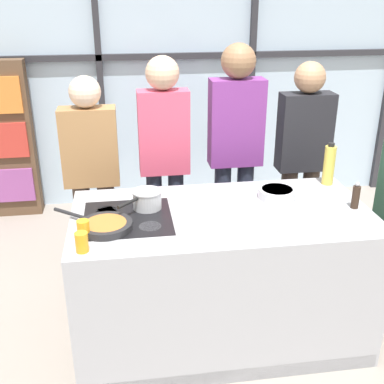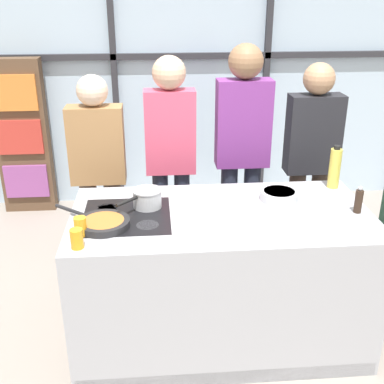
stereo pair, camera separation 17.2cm
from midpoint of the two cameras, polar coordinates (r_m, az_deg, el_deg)
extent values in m
plane|color=gray|center=(3.42, 1.72, -16.31)|extent=(18.00, 18.00, 0.00)
cube|color=silver|center=(5.03, -2.82, 14.29)|extent=(6.40, 0.04, 2.80)
cube|color=#2D2D33|center=(4.96, -2.80, 15.80)|extent=(6.40, 0.06, 0.06)
cube|color=#2D2D33|center=(4.96, -11.89, 13.72)|extent=(0.06, 0.06, 2.80)
cube|color=#2D2D33|center=(5.11, 6.12, 14.34)|extent=(0.06, 0.06, 2.80)
cube|color=brown|center=(5.11, -21.98, 5.63)|extent=(0.51, 0.16, 1.56)
cube|color=#994C93|center=(5.16, -21.49, 0.71)|extent=(0.43, 0.03, 0.34)
cube|color=red|center=(5.02, -22.26, 5.65)|extent=(0.43, 0.03, 0.34)
cube|color=#A8AAB2|center=(3.15, 1.81, -9.90)|extent=(1.82, 0.92, 0.91)
cube|color=black|center=(2.89, -9.32, -3.18)|extent=(0.52, 0.52, 0.01)
cube|color=black|center=(3.06, 3.25, -20.81)|extent=(1.79, 0.03, 0.10)
cylinder|color=#38383D|center=(2.79, -11.90, -4.41)|extent=(0.13, 0.13, 0.01)
cylinder|color=#38383D|center=(2.78, -6.76, -4.13)|extent=(0.13, 0.13, 0.01)
cylinder|color=#38383D|center=(3.01, -11.68, -2.22)|extent=(0.13, 0.13, 0.01)
cylinder|color=#38383D|center=(3.00, -6.93, -1.96)|extent=(0.13, 0.13, 0.01)
cylinder|color=#47382D|center=(3.89, -11.10, -4.44)|extent=(0.13, 0.13, 0.81)
cylinder|color=#47382D|center=(3.90, -13.80, -4.57)|extent=(0.13, 0.13, 0.81)
cube|color=#A37547|center=(3.63, -13.38, 5.22)|extent=(0.41, 0.18, 0.58)
sphere|color=beige|center=(3.53, -13.99, 11.44)|extent=(0.23, 0.23, 0.23)
cylinder|color=#232838|center=(3.88, -3.14, -3.56)|extent=(0.12, 0.12, 0.87)
cylinder|color=#232838|center=(3.87, -5.63, -3.72)|extent=(0.12, 0.12, 0.87)
cube|color=#DB4C6B|center=(3.60, -4.75, 7.04)|extent=(0.38, 0.17, 0.63)
sphere|color=#D8AD8C|center=(3.50, -4.99, 13.87)|extent=(0.24, 0.24, 0.24)
cylinder|color=#232838|center=(3.95, 4.90, -2.78)|extent=(0.13, 0.13, 0.91)
cylinder|color=#232838|center=(3.91, 2.29, -2.96)|extent=(0.13, 0.13, 0.91)
cube|color=#7A3384|center=(3.65, 3.91, 8.18)|extent=(0.41, 0.18, 0.65)
sphere|color=#8C6647|center=(3.56, 4.11, 15.24)|extent=(0.25, 0.25, 0.25)
cylinder|color=#47382D|center=(4.11, 12.34, -2.68)|extent=(0.13, 0.13, 0.84)
cylinder|color=#47382D|center=(4.06, 9.92, -2.87)|extent=(0.13, 0.13, 0.84)
cube|color=#232328|center=(3.83, 11.96, 6.96)|extent=(0.41, 0.18, 0.60)
sphere|color=tan|center=(3.74, 12.50, 13.12)|extent=(0.23, 0.23, 0.23)
cylinder|color=#232326|center=(2.78, -11.94, -3.96)|extent=(0.30, 0.30, 0.04)
cylinder|color=#B26B2D|center=(2.77, -11.97, -3.66)|extent=(0.24, 0.24, 0.01)
cylinder|color=#232326|center=(2.95, -15.91, -2.49)|extent=(0.20, 0.17, 0.02)
cylinder|color=silver|center=(2.98, -6.99, -0.90)|extent=(0.18, 0.18, 0.11)
cylinder|color=silver|center=(2.96, -7.04, 0.04)|extent=(0.18, 0.18, 0.01)
cylinder|color=black|center=(2.86, -9.34, -1.32)|extent=(0.13, 0.13, 0.02)
cylinder|color=white|center=(2.75, 10.77, -4.40)|extent=(0.25, 0.25, 0.01)
cylinder|color=silver|center=(3.14, 8.49, -0.16)|extent=(0.24, 0.24, 0.06)
cylinder|color=#4C4C51|center=(3.13, 8.52, 0.26)|extent=(0.20, 0.20, 0.01)
cylinder|color=#E0CC4C|center=(3.40, 14.55, 3.05)|extent=(0.08, 0.08, 0.27)
cylinder|color=black|center=(3.35, 14.80, 5.43)|extent=(0.04, 0.04, 0.02)
cylinder|color=#332319|center=(3.09, 17.33, -0.61)|extent=(0.05, 0.05, 0.14)
sphere|color=#B2B2B7|center=(3.06, 17.52, 0.87)|extent=(0.03, 0.03, 0.03)
cylinder|color=orange|center=(2.57, -14.83, -5.80)|extent=(0.07, 0.07, 0.11)
cylinder|color=orange|center=(2.69, -14.55, -4.37)|extent=(0.07, 0.07, 0.11)
camera|label=1|loc=(0.09, -91.67, -0.72)|focal=45.00mm
camera|label=2|loc=(0.09, 88.33, 0.72)|focal=45.00mm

